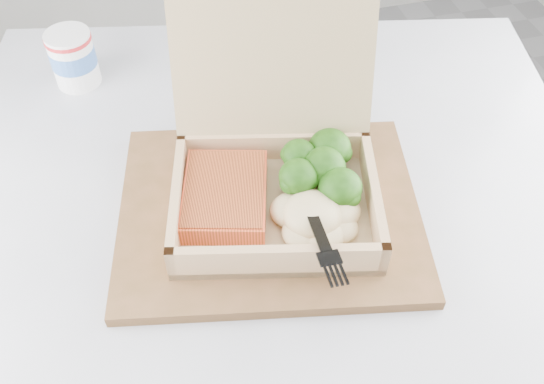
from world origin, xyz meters
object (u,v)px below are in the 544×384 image
object	(u,v)px
serving_tray	(269,211)
paper_cup	(73,57)
takeout_container	(275,157)
cafe_table	(270,303)

from	to	relation	value
serving_tray	paper_cup	bearing A→B (deg)	122.69
takeout_container	serving_tray	bearing A→B (deg)	-103.04
takeout_container	paper_cup	distance (m)	0.36
cafe_table	serving_tray	distance (m)	0.20
cafe_table	serving_tray	size ratio (longest dim) A/B	2.81
serving_tray	paper_cup	distance (m)	0.38
cafe_table	serving_tray	xyz separation A→B (m)	(0.00, 0.00, 0.20)
serving_tray	paper_cup	size ratio (longest dim) A/B	4.28
takeout_container	paper_cup	world-z (taller)	takeout_container
cafe_table	takeout_container	xyz separation A→B (m)	(0.01, 0.03, 0.26)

